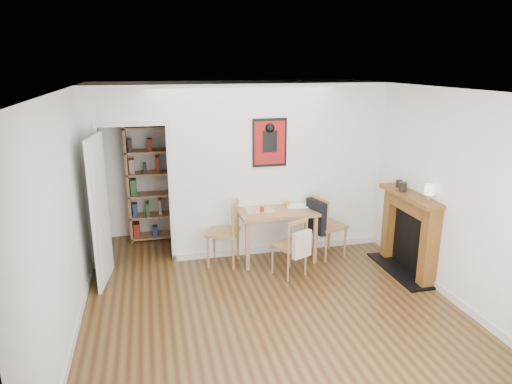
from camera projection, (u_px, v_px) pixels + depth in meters
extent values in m
plane|color=brown|center=(265.00, 296.00, 5.86)|extent=(5.20, 5.20, 0.00)
plane|color=silver|center=(228.00, 157.00, 7.94)|extent=(4.50, 0.00, 4.50)
plane|color=silver|center=(363.00, 307.00, 3.07)|extent=(4.50, 0.00, 4.50)
plane|color=silver|center=(68.00, 213.00, 5.01)|extent=(0.00, 5.20, 5.20)
plane|color=silver|center=(431.00, 188.00, 6.01)|extent=(0.00, 5.20, 5.20)
plane|color=silver|center=(267.00, 89.00, 5.15)|extent=(5.20, 5.20, 0.00)
cube|color=silver|center=(279.00, 171.00, 6.94)|extent=(3.35, 0.10, 2.60)
cube|color=silver|center=(93.00, 181.00, 6.34)|extent=(0.25, 0.10, 2.60)
cube|color=silver|center=(130.00, 106.00, 6.19)|extent=(0.90, 0.10, 0.55)
cube|color=silver|center=(102.00, 199.00, 6.44)|extent=(0.06, 0.14, 2.05)
cube|color=silver|center=(171.00, 195.00, 6.65)|extent=(0.06, 0.14, 2.05)
cube|color=silver|center=(279.00, 248.00, 7.23)|extent=(3.35, 0.02, 0.10)
cube|color=silver|center=(74.00, 343.00, 4.79)|extent=(0.02, 4.00, 0.10)
cube|color=silver|center=(448.00, 295.00, 5.79)|extent=(0.02, 4.00, 0.10)
cube|color=white|center=(100.00, 211.00, 6.01)|extent=(0.15, 0.80, 2.00)
cube|color=black|center=(270.00, 143.00, 6.72)|extent=(0.52, 0.02, 0.72)
cube|color=maroon|center=(270.00, 143.00, 6.71)|extent=(0.46, 0.00, 0.64)
cube|color=#9F704A|center=(276.00, 211.00, 6.78)|extent=(1.15, 0.73, 0.04)
cube|color=#9F704A|center=(247.00, 246.00, 6.50)|extent=(0.05, 0.05, 0.74)
cube|color=#9F704A|center=(315.00, 240.00, 6.72)|extent=(0.05, 0.05, 0.74)
cube|color=#9F704A|center=(239.00, 231.00, 7.06)|extent=(0.05, 0.05, 0.74)
cube|color=#9F704A|center=(302.00, 226.00, 7.29)|extent=(0.05, 0.05, 0.74)
cube|color=black|center=(316.00, 217.00, 6.78)|extent=(0.22, 0.41, 0.50)
cube|color=beige|center=(300.00, 244.00, 6.16)|extent=(0.30, 0.21, 0.37)
cube|color=#9F704A|center=(128.00, 184.00, 7.46)|extent=(0.04, 0.33, 1.93)
cube|color=#9F704A|center=(176.00, 182.00, 7.64)|extent=(0.04, 0.33, 1.93)
cube|color=#9F704A|center=(156.00, 235.00, 7.80)|extent=(0.81, 0.33, 0.03)
cube|color=#9F704A|center=(153.00, 194.00, 7.60)|extent=(0.81, 0.33, 0.03)
cube|color=#9F704A|center=(149.00, 127.00, 7.30)|extent=(0.81, 0.33, 0.03)
cube|color=maroon|center=(152.00, 183.00, 7.55)|extent=(0.71, 0.26, 0.26)
cube|color=brown|center=(429.00, 248.00, 5.96)|extent=(0.20, 0.16, 1.10)
cube|color=brown|center=(391.00, 223.00, 6.89)|extent=(0.20, 0.16, 1.10)
cube|color=brown|center=(411.00, 195.00, 6.26)|extent=(0.30, 1.21, 0.06)
cube|color=brown|center=(412.00, 204.00, 6.30)|extent=(0.20, 0.85, 0.20)
cube|color=black|center=(412.00, 241.00, 6.47)|extent=(0.08, 0.81, 0.88)
cube|color=black|center=(401.00, 270.00, 6.56)|extent=(0.45, 1.25, 0.03)
cylinder|color=maroon|center=(262.00, 209.00, 6.66)|extent=(0.06, 0.06, 0.08)
sphere|color=orange|center=(288.00, 204.00, 6.93)|extent=(0.09, 0.09, 0.09)
cube|color=beige|center=(260.00, 210.00, 6.77)|extent=(0.43, 0.33, 0.00)
cube|color=white|center=(297.00, 206.00, 6.94)|extent=(0.35, 0.27, 0.02)
cylinder|color=silver|center=(429.00, 197.00, 5.94)|extent=(0.07, 0.07, 0.08)
cylinder|color=white|center=(430.00, 189.00, 5.91)|extent=(0.13, 0.13, 0.13)
cylinder|color=black|center=(403.00, 187.00, 6.33)|extent=(0.11, 0.11, 0.13)
cylinder|color=black|center=(399.00, 183.00, 6.55)|extent=(0.09, 0.09, 0.11)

